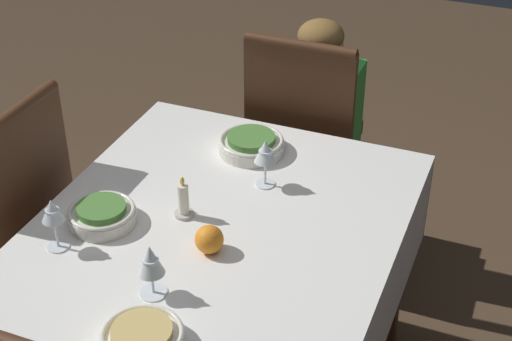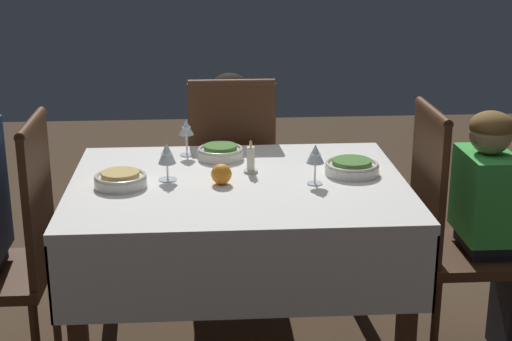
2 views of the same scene
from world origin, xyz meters
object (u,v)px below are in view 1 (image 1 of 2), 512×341
dining_table (211,265)px  bowl_south (102,214)px  wine_glass_south (53,213)px  chair_south (8,239)px  chair_west (305,151)px  bowl_east (142,338)px  wine_glass_west (265,153)px  orange_fruit (209,239)px  bowl_west (251,144)px  wine_glass_east (151,262)px  person_child_green (320,126)px  candle_centerpiece (184,202)px

dining_table → bowl_south: 0.33m
wine_glass_south → chair_south: bearing=-118.8°
chair_west → bowl_east: size_ratio=5.39×
wine_glass_west → orange_fruit: (0.34, -0.02, -0.07)m
bowl_west → orange_fruit: bearing=9.6°
bowl_west → chair_south: bearing=-55.2°
wine_glass_south → bowl_south: bearing=159.0°
wine_glass_east → dining_table: bearing=173.2°
wine_glass_east → bowl_south: (-0.20, -0.26, -0.07)m
chair_south → bowl_south: (0.05, 0.40, 0.24)m
dining_table → bowl_south: bowl_south is taller
chair_south → bowl_east: size_ratio=5.39×
bowl_south → orange_fruit: size_ratio=2.44×
chair_west → bowl_west: chair_west is taller
person_child_green → wine_glass_east: (1.26, -0.03, 0.30)m
wine_glass_west → chair_west: bearing=-174.3°
orange_fruit → wine_glass_east: bearing=-16.6°
chair_south → bowl_west: (-0.44, 0.63, 0.24)m
dining_table → chair_south: (0.00, -0.69, -0.11)m
chair_south → wine_glass_west: 0.85m
wine_glass_west → dining_table: bearing=-10.3°
chair_south → wine_glass_south: size_ratio=6.80×
bowl_east → bowl_west: size_ratio=0.92×
wine_glass_east → wine_glass_south: size_ratio=0.96×
wine_glass_east → bowl_west: wine_glass_east is taller
person_child_green → bowl_east: person_child_green is taller
chair_west → person_child_green: chair_west is taller
bowl_east → bowl_south: bearing=-138.6°
candle_centerpiece → wine_glass_east: bearing=12.7°
wine_glass_west → wine_glass_east: bearing=-8.6°
candle_centerpiece → bowl_south: bearing=-60.0°
wine_glass_west → orange_fruit: bearing=-3.8°
wine_glass_south → person_child_green: bearing=164.1°
chair_south → candle_centerpiece: bearing=95.6°
wine_glass_south → orange_fruit: bearing=109.4°
wine_glass_east → candle_centerpiece: 0.32m
bowl_west → bowl_south: 0.55m
dining_table → bowl_east: bowl_east is taller
wine_glass_west → wine_glass_south: 0.62m
wine_glass_west → bowl_south: wine_glass_west is taller
bowl_east → wine_glass_west: size_ratio=1.27×
chair_south → wine_glass_west: bearing=110.9°
chair_south → wine_glass_south: chair_south is taller
dining_table → wine_glass_east: (0.26, -0.03, 0.20)m
wine_glass_east → candle_centerpiece: size_ratio=1.14×
chair_west → candle_centerpiece: bearing=82.9°
chair_west → wine_glass_south: (1.02, -0.34, 0.32)m
wine_glass_east → bowl_south: size_ratio=0.78×
wine_glass_west → chair_south: bearing=-69.1°
chair_south → wine_glass_south: (0.19, 0.34, 0.32)m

